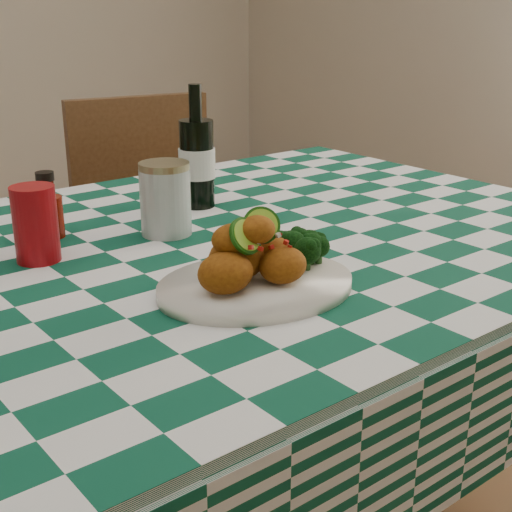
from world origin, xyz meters
TOP-DOWN VIEW (x-y plane):
  - dining_table at (0.00, 0.00)m, footprint 1.66×1.06m
  - plate at (-0.01, -0.23)m, footprint 0.33×0.28m
  - fried_chicken_pile at (-0.02, -0.23)m, footprint 0.15×0.11m
  - broccoli_side at (0.09, -0.22)m, footprint 0.07×0.07m
  - red_tumbler at (-0.21, 0.09)m, footprint 0.08×0.08m
  - ketchup_bottle at (-0.14, 0.20)m, footprint 0.06×0.06m
  - mason_jar at (0.03, 0.09)m, footprint 0.10×0.10m
  - beer_bottle at (0.18, 0.20)m, footprint 0.09×0.09m
  - wooden_chair_right at (0.39, 0.68)m, footprint 0.50×0.51m

SIDE VIEW (x-z plane):
  - dining_table at x=0.00m, z-range 0.00..0.79m
  - wooden_chair_right at x=0.39m, z-range 0.00..0.93m
  - plate at x=-0.01m, z-range 0.79..0.80m
  - broccoli_side at x=0.09m, z-range 0.80..0.86m
  - ketchup_bottle at x=-0.14m, z-range 0.79..0.90m
  - red_tumbler at x=-0.21m, z-range 0.79..0.91m
  - mason_jar at x=0.03m, z-range 0.79..0.92m
  - fried_chicken_pile at x=-0.02m, z-range 0.80..0.90m
  - beer_bottle at x=0.18m, z-range 0.79..1.03m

